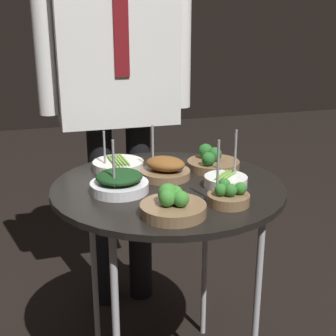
# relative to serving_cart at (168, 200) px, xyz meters

# --- Properties ---
(serving_cart) EXTENTS (0.68, 0.68, 0.71)m
(serving_cart) POSITION_rel_serving_cart_xyz_m (0.00, 0.00, 0.00)
(serving_cart) COLOR black
(serving_cart) RESTS_ON ground_plane
(bowl_spinach_mid_right) EXTENTS (0.16, 0.16, 0.16)m
(bowl_spinach_mid_right) POSITION_rel_serving_cart_xyz_m (-0.15, -0.02, 0.08)
(bowl_spinach_mid_right) COLOR silver
(bowl_spinach_mid_right) RESTS_ON serving_cart
(bowl_asparagus_back_left) EXTENTS (0.12, 0.12, 0.16)m
(bowl_asparagus_back_left) POSITION_rel_serving_cart_xyz_m (0.15, -0.07, 0.07)
(bowl_asparagus_back_left) COLOR white
(bowl_asparagus_back_left) RESTS_ON serving_cart
(bowl_broccoli_front_left) EXTENTS (0.11, 0.11, 0.17)m
(bowl_broccoli_front_left) POSITION_rel_serving_cart_xyz_m (0.11, -0.19, 0.07)
(bowl_broccoli_front_left) COLOR brown
(bowl_broccoli_front_left) RESTS_ON serving_cart
(bowl_roast_front_right) EXTENTS (0.16, 0.16, 0.16)m
(bowl_roast_front_right) POSITION_rel_serving_cart_xyz_m (0.01, 0.06, 0.08)
(bowl_roast_front_right) COLOR brown
(bowl_roast_front_right) RESTS_ON serving_cart
(bowl_broccoli_near_rim) EXTENTS (0.17, 0.17, 0.07)m
(bowl_broccoli_near_rim) POSITION_rel_serving_cart_xyz_m (0.18, 0.10, 0.07)
(bowl_broccoli_near_rim) COLOR brown
(bowl_broccoli_near_rim) RESTS_ON serving_cart
(bowl_broccoli_back_right) EXTENTS (0.17, 0.17, 0.08)m
(bowl_broccoli_back_right) POSITION_rel_serving_cart_xyz_m (-0.05, -0.22, 0.08)
(bowl_broccoli_back_right) COLOR brown
(bowl_broccoli_back_right) RESTS_ON serving_cart
(bowl_asparagus_front_center) EXTENTS (0.16, 0.16, 0.13)m
(bowl_asparagus_front_center) POSITION_rel_serving_cart_xyz_m (-0.11, 0.17, 0.07)
(bowl_asparagus_front_center) COLOR silver
(bowl_asparagus_front_center) RESTS_ON serving_cart
(waiter_figure) EXTENTS (0.59, 0.22, 1.60)m
(waiter_figure) POSITION_rel_serving_cart_xyz_m (-0.04, 0.53, 0.35)
(waiter_figure) COLOR black
(waiter_figure) RESTS_ON ground_plane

